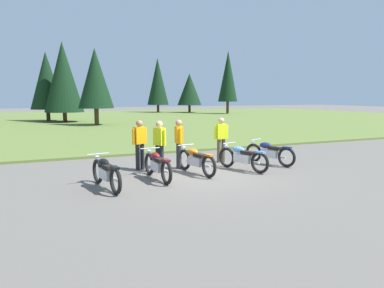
% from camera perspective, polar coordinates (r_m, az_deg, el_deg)
% --- Properties ---
extents(ground_plane, '(140.00, 140.00, 0.00)m').
position_cam_1_polar(ground_plane, '(11.46, 1.21, -4.83)').
color(ground_plane, '#605B54').
extents(grass_moorland, '(80.00, 44.00, 0.10)m').
position_cam_1_polar(grass_moorland, '(36.91, -16.28, 3.54)').
color(grass_moorland, '#5B7033').
rests_on(grass_moorland, ground).
extents(forest_treeline, '(37.64, 28.96, 8.76)m').
position_cam_1_polar(forest_treeline, '(44.06, -21.02, 9.41)').
color(forest_treeline, '#47331E').
rests_on(forest_treeline, ground).
extents(motorcycle_black, '(0.67, 2.09, 0.88)m').
position_cam_1_polar(motorcycle_black, '(9.94, -13.42, -4.39)').
color(motorcycle_black, black).
rests_on(motorcycle_black, ground).
extents(motorcycle_maroon, '(0.62, 2.10, 0.88)m').
position_cam_1_polar(motorcycle_maroon, '(10.77, -5.50, -3.29)').
color(motorcycle_maroon, black).
rests_on(motorcycle_maroon, ground).
extents(motorcycle_orange, '(0.68, 2.09, 0.88)m').
position_cam_1_polar(motorcycle_orange, '(11.53, 0.61, -2.54)').
color(motorcycle_orange, black).
rests_on(motorcycle_orange, ground).
extents(motorcycle_sky_blue, '(0.89, 2.01, 0.88)m').
position_cam_1_polar(motorcycle_sky_blue, '(12.16, 7.94, -2.08)').
color(motorcycle_sky_blue, black).
rests_on(motorcycle_sky_blue, ground).
extents(motorcycle_navy, '(0.93, 2.00, 0.88)m').
position_cam_1_polar(motorcycle_navy, '(13.35, 12.08, -1.31)').
color(motorcycle_navy, black).
rests_on(motorcycle_navy, ground).
extents(rider_in_hivis_vest, '(0.55, 0.25, 1.67)m').
position_cam_1_polar(rider_in_hivis_vest, '(13.46, 4.63, 1.10)').
color(rider_in_hivis_vest, '#4C4233').
rests_on(rider_in_hivis_vest, ground).
extents(rider_near_row_end, '(0.53, 0.31, 1.67)m').
position_cam_1_polar(rider_near_row_end, '(12.17, -8.24, 0.35)').
color(rider_near_row_end, black).
rests_on(rider_near_row_end, ground).
extents(rider_checking_bike, '(0.27, 0.55, 1.67)m').
position_cam_1_polar(rider_checking_bike, '(12.27, -2.09, 0.49)').
color(rider_checking_bike, '#2D2D38').
rests_on(rider_checking_bike, ground).
extents(rider_with_back_turned, '(0.36, 0.50, 1.67)m').
position_cam_1_polar(rider_with_back_turned, '(11.77, -5.15, 0.16)').
color(rider_with_back_turned, black).
rests_on(rider_with_back_turned, ground).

